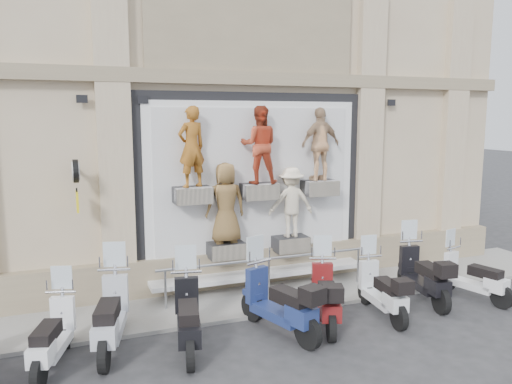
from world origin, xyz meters
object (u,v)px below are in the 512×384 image
scooter_d (188,303)px  scooter_c (110,301)px  scooter_f (326,284)px  guard_rail (269,278)px  scooter_g (382,280)px  scooter_e (279,289)px  scooter_i (474,267)px  clock_sign_bracket (76,179)px  scooter_h (423,264)px  scooter_b (52,323)px

scooter_d → scooter_c: bearing=170.8°
scooter_f → guard_rail: bearing=126.3°
scooter_g → scooter_e: bearing=-172.8°
scooter_i → clock_sign_bracket: bearing=149.1°
clock_sign_bracket → scooter_f: 5.28m
scooter_h → scooter_e: bearing=-163.9°
scooter_f → scooter_i: scooter_f is taller
guard_rail → scooter_h: size_ratio=2.46×
clock_sign_bracket → scooter_h: 7.46m
scooter_g → scooter_i: bearing=8.0°
clock_sign_bracket → scooter_b: (-0.52, -2.09, -2.05)m
clock_sign_bracket → scooter_h: (6.95, -1.85, -1.97)m
scooter_d → scooter_e: size_ratio=0.97×
scooter_b → scooter_h: bearing=18.7°
guard_rail → scooter_e: 1.92m
scooter_e → scooter_g: bearing=-16.9°
clock_sign_bracket → scooter_i: 8.59m
clock_sign_bracket → scooter_i: (8.05, -2.18, -2.06)m
scooter_c → scooter_e: scooter_c is taller
guard_rail → scooter_d: (-2.26, -1.79, 0.38)m
scooter_c → scooter_f: bearing=7.5°
scooter_g → scooter_b: bearing=-174.7°
scooter_e → scooter_h: (3.61, 0.40, -0.03)m
scooter_f → scooter_g: scooter_f is taller
scooter_e → scooter_i: (4.70, 0.07, -0.12)m
scooter_d → scooter_h: bearing=15.8°
guard_rail → scooter_g: bearing=-45.8°
scooter_b → scooter_d: scooter_d is taller
scooter_b → scooter_d: size_ratio=0.89×
scooter_b → scooter_e: size_ratio=0.87×
scooter_d → scooter_g: scooter_d is taller
scooter_g → clock_sign_bracket: bearing=165.0°
scooter_f → clock_sign_bracket: bearing=174.4°
scooter_b → scooter_c: size_ratio=0.86×
scooter_d → scooter_i: (6.41, 0.07, -0.10)m
scooter_d → scooter_g: (3.98, 0.02, -0.07)m
clock_sign_bracket → scooter_h: clock_sign_bracket is taller
scooter_e → scooter_g: 2.27m
scooter_c → scooter_f: 3.99m
scooter_d → scooter_h: 5.33m
scooter_b → clock_sign_bracket: bearing=92.9°
scooter_i → scooter_e: bearing=165.2°
scooter_b → scooter_d: 2.18m
scooter_h → scooter_i: 1.15m
guard_rail → scooter_c: 3.76m
scooter_g → scooter_i: 2.43m
scooter_b → scooter_f: size_ratio=0.92×
clock_sign_bracket → scooter_c: bearing=-77.3°
guard_rail → scooter_h: scooter_h is taller
clock_sign_bracket → scooter_e: size_ratio=0.48×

